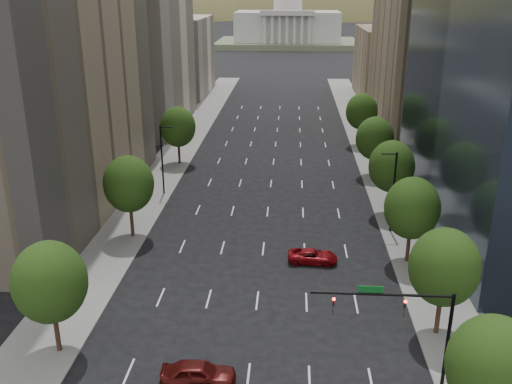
% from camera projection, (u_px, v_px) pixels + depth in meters
% --- Properties ---
extents(sidewalk_left, '(6.00, 200.00, 0.15)m').
position_uv_depth(sidewalk_left, '(139.00, 208.00, 67.48)').
color(sidewalk_left, slate).
rests_on(sidewalk_left, ground).
extents(sidewalk_right, '(6.00, 200.00, 0.15)m').
position_uv_depth(sidewalk_right, '(400.00, 214.00, 65.62)').
color(sidewalk_right, slate).
rests_on(sidewalk_right, ground).
extents(midrise_cream_left, '(14.00, 30.00, 35.00)m').
position_uv_depth(midrise_cream_left, '(142.00, 30.00, 102.28)').
color(midrise_cream_left, beige).
rests_on(midrise_cream_left, ground).
extents(filler_left, '(14.00, 26.00, 18.00)m').
position_uv_depth(filler_left, '(179.00, 56.00, 136.12)').
color(filler_left, beige).
rests_on(filler_left, ground).
extents(parking_tan_right, '(14.00, 30.00, 30.00)m').
position_uv_depth(parking_tan_right, '(423.00, 47.00, 97.34)').
color(parking_tan_right, '#8C7759').
rests_on(parking_tan_right, ground).
extents(filler_right, '(14.00, 26.00, 16.00)m').
position_uv_depth(filler_right, '(389.00, 64.00, 130.66)').
color(filler_right, '#8C7759').
rests_on(filler_right, ground).
extents(tree_right_0, '(5.20, 5.20, 8.39)m').
position_uv_depth(tree_right_0, '(493.00, 367.00, 31.10)').
color(tree_right_0, '#382316').
rests_on(tree_right_0, ground).
extents(tree_right_1, '(5.20, 5.20, 8.75)m').
position_uv_depth(tree_right_1, '(444.00, 267.00, 41.28)').
color(tree_right_1, '#382316').
rests_on(tree_right_1, ground).
extents(tree_right_2, '(5.20, 5.20, 8.61)m').
position_uv_depth(tree_right_2, '(412.00, 208.00, 52.56)').
color(tree_right_2, '#382316').
rests_on(tree_right_2, ground).
extents(tree_right_3, '(5.20, 5.20, 8.89)m').
position_uv_depth(tree_right_3, '(392.00, 166.00, 63.70)').
color(tree_right_3, '#382316').
rests_on(tree_right_3, ground).
extents(tree_right_4, '(5.20, 5.20, 8.46)m').
position_uv_depth(tree_right_4, '(375.00, 138.00, 76.96)').
color(tree_right_4, '#382316').
rests_on(tree_right_4, ground).
extents(tree_right_5, '(5.20, 5.20, 8.75)m').
position_uv_depth(tree_right_5, '(362.00, 112.00, 91.84)').
color(tree_right_5, '#382316').
rests_on(tree_right_5, ground).
extents(tree_left_0, '(5.20, 5.20, 8.75)m').
position_uv_depth(tree_left_0, '(50.00, 282.00, 39.21)').
color(tree_left_0, '#382316').
rests_on(tree_left_0, ground).
extents(tree_left_1, '(5.20, 5.20, 8.97)m').
position_uv_depth(tree_left_1, '(129.00, 184.00, 57.86)').
color(tree_left_1, '#382316').
rests_on(tree_left_1, ground).
extents(tree_left_2, '(5.20, 5.20, 8.68)m').
position_uv_depth(tree_left_2, '(178.00, 127.00, 82.30)').
color(tree_left_2, '#382316').
rests_on(tree_left_2, ground).
extents(streetlight_rn, '(1.70, 0.20, 9.00)m').
position_uv_depth(streetlight_rn, '(393.00, 190.00, 59.41)').
color(streetlight_rn, black).
rests_on(streetlight_rn, ground).
extents(streetlight_ln, '(1.70, 0.20, 9.00)m').
position_uv_depth(streetlight_ln, '(162.00, 158.00, 70.39)').
color(streetlight_ln, black).
rests_on(streetlight_ln, ground).
extents(traffic_signal, '(9.12, 0.40, 7.38)m').
position_uv_depth(traffic_signal, '(412.00, 318.00, 36.06)').
color(traffic_signal, black).
rests_on(traffic_signal, ground).
extents(capitol, '(60.00, 40.00, 35.20)m').
position_uv_depth(capitol, '(287.00, 26.00, 241.22)').
color(capitol, '#596647').
rests_on(capitol, ground).
extents(foothills, '(720.00, 413.00, 263.00)m').
position_uv_depth(foothills, '(324.00, 49.00, 582.59)').
color(foothills, olive).
rests_on(foothills, ground).
extents(car_maroon, '(5.14, 2.27, 1.72)m').
position_uv_depth(car_maroon, '(198.00, 374.00, 37.52)').
color(car_maroon, '#490D0C').
rests_on(car_maroon, ground).
extents(car_red_far, '(4.87, 2.40, 1.33)m').
position_uv_depth(car_red_far, '(313.00, 256.00, 54.20)').
color(car_red_far, maroon).
rests_on(car_red_far, ground).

